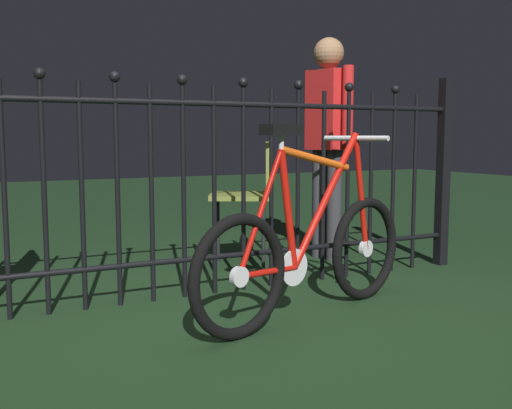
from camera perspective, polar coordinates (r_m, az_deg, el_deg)
name	(u,v)px	position (r m, az deg, el deg)	size (l,w,h in m)	color
ground_plane	(237,326)	(2.88, -1.83, -11.50)	(20.00, 20.00, 0.00)	black
iron_fence	(179,182)	(3.29, -7.37, 2.13)	(3.77, 0.07, 1.28)	black
bicycle	(309,251)	(2.96, 5.10, -4.46)	(1.45, 0.55, 0.95)	black
chair_olive	(251,189)	(4.06, -0.49, 1.52)	(0.54, 0.54, 0.85)	black
person_visitor	(328,129)	(4.35, 6.84, 7.11)	(0.22, 0.47, 1.58)	#2D2D33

